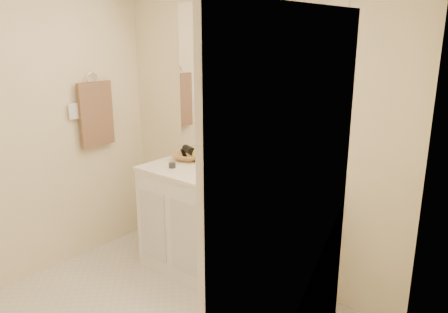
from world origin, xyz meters
The scene contains 26 objects.
wall_back centered at (0.00, 1.30, 1.20)m, with size 2.60×0.02×2.40m, color #FBEDC4.
wall_left centered at (-1.30, 0.00, 1.20)m, with size 0.02×2.60×2.40m, color #FBEDC4.
wall_right centered at (1.30, 0.00, 1.20)m, with size 0.02×2.60×2.40m, color #FBEDC4.
vanity_cabinet centered at (0.00, 1.02, 0.42)m, with size 1.50×0.55×0.85m, color white.
countertop centered at (0.00, 1.02, 0.86)m, with size 1.52×0.57×0.03m, color white.
backsplash centered at (0.00, 1.29, 0.92)m, with size 1.52×0.03×0.08m, color silver.
sink_basin centered at (0.00, 1.00, 0.87)m, with size 0.37×0.37×0.02m, color beige.
faucet centered at (0.00, 1.18, 0.94)m, with size 0.02×0.02×0.11m, color silver.
mirror centered at (0.00, 1.29, 1.56)m, with size 1.48×0.01×1.20m, color white.
blue_mug centered at (-0.09, 1.13, 0.94)m, with size 0.09×0.09×0.12m, color navy.
tan_cup centered at (0.13, 1.14, 0.93)m, with size 0.07×0.07×0.09m, color tan.
toothbrush centered at (0.14, 1.14, 1.03)m, with size 0.01×0.01×0.20m, color #FB42A9.
mouthwash_bottle centered at (0.28, 1.10, 0.98)m, with size 0.08×0.08×0.19m, color #0B678F.
soap_dish centered at (0.34, 0.88, 0.89)m, with size 0.09×0.07×0.01m, color silver.
green_soap centered at (0.34, 0.88, 0.90)m, with size 0.07×0.05×0.03m, color #96DE36.
orange_comb centered at (0.18, 0.79, 0.88)m, with size 0.11×0.02×0.00m, color orange.
dark_jar centered at (-0.49, 0.93, 0.90)m, with size 0.06×0.06×0.04m, color #26272C.
extra_white_bottle centered at (-0.31, 1.14, 0.96)m, with size 0.05×0.05×0.17m, color white.
soap_bottle_white centered at (-0.25, 1.24, 0.97)m, with size 0.07×0.07×0.18m, color white.
soap_bottle_cream centered at (-0.34, 1.19, 0.97)m, with size 0.08×0.08×0.17m, color #FAE6CC.
soap_bottle_yellow centered at (-0.45, 1.20, 0.96)m, with size 0.13×0.13×0.17m, color #EDDB5C.
wicker_basket centered at (-0.56, 1.17, 0.91)m, with size 0.25×0.25×0.06m, color #B37F48.
hair_dryer centered at (-0.54, 1.17, 0.97)m, with size 0.07×0.07×0.13m, color black.
towel_ring centered at (-1.27, 0.77, 1.55)m, with size 0.11×0.11×0.01m, color silver.
hand_towel centered at (-1.25, 0.77, 1.25)m, with size 0.04×0.32×0.55m, color brown.
switch_plate centered at (-1.27, 0.57, 1.30)m, with size 0.01×0.09×0.13m, color white.
Camera 1 is at (1.93, -1.41, 1.92)m, focal length 35.00 mm.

